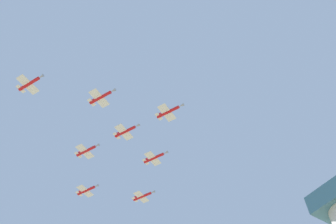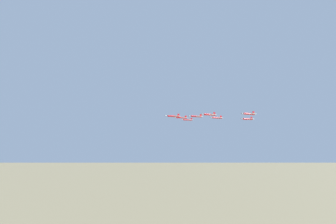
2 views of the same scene
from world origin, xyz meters
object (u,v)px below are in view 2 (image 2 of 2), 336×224
(jet_center_rear, at_px, (188,120))
(jet_starboard_trail, at_px, (247,119))
(jet_starboard_outer, at_px, (249,114))
(jet_port_inner, at_px, (209,115))
(jet_starboard_inner, at_px, (181,118))
(jet_port_outer, at_px, (196,116))
(jet_port_trail, at_px, (217,118))
(jet_lead, at_px, (173,116))

(jet_center_rear, height_order, jet_starboard_trail, jet_center_rear)
(jet_starboard_outer, bearing_deg, jet_port_inner, 45.00)
(jet_port_inner, bearing_deg, jet_starboard_inner, 0.00)
(jet_port_outer, bearing_deg, jet_port_trail, -90.00)
(jet_port_outer, relative_size, jet_starboard_outer, 1.00)
(jet_starboard_outer, relative_size, jet_port_trail, 1.00)
(jet_starboard_trail, bearing_deg, jet_port_outer, 62.24)
(jet_center_rear, height_order, jet_port_trail, jet_center_rear)
(jet_starboard_inner, relative_size, jet_port_trail, 1.00)
(jet_port_inner, height_order, jet_center_rear, jet_center_rear)
(jet_starboard_inner, xyz_separation_m, jet_starboard_outer, (41.98, -44.99, -0.83))
(jet_port_trail, relative_size, jet_starboard_trail, 1.00)
(jet_starboard_inner, height_order, jet_center_rear, jet_center_rear)
(jet_center_rear, bearing_deg, jet_starboard_outer, 180.00)
(jet_starboard_inner, bearing_deg, jet_port_outer, -174.29)
(jet_center_rear, relative_size, jet_port_trail, 1.00)
(jet_port_inner, relative_size, jet_center_rear, 1.00)
(jet_starboard_trail, bearing_deg, jet_center_rear, 18.43)
(jet_starboard_trail, bearing_deg, jet_port_trail, 38.66)
(jet_starboard_inner, distance_m, jet_center_rear, 27.52)
(jet_starboard_inner, xyz_separation_m, jet_center_rear, (9.60, 25.79, 0.11))
(jet_lead, bearing_deg, jet_starboard_outer, -135.00)
(jet_starboard_outer, distance_m, jet_port_trail, 39.12)
(jet_port_outer, xyz_separation_m, jet_center_rear, (-0.26, 42.68, 0.42))
(jet_starboard_inner, distance_m, jet_port_trail, 30.40)
(jet_port_inner, relative_size, jet_starboard_trail, 1.00)
(jet_port_inner, xyz_separation_m, jet_center_rear, (-6.59, 61.19, 0.73))
(jet_center_rear, bearing_deg, jet_port_inner, 161.57)
(jet_starboard_inner, height_order, jet_starboard_outer, jet_starboard_inner)
(jet_lead, height_order, jet_starboard_inner, jet_starboard_inner)
(jet_lead, relative_size, jet_starboard_trail, 1.00)
(jet_lead, bearing_deg, jet_port_inner, -135.00)
(jet_lead, xyz_separation_m, jet_starboard_outer, (51.59, -19.20, 0.29))
(jet_port_trail, bearing_deg, jet_port_outer, 90.00)
(jet_port_outer, distance_m, jet_starboard_trail, 41.84)
(jet_port_outer, distance_m, jet_port_trail, 21.41)
(jet_port_inner, height_order, jet_starboard_trail, jet_port_inner)
(jet_port_trail, distance_m, jet_starboard_trail, 24.99)
(jet_port_inner, height_order, jet_port_trail, jet_port_trail)
(jet_lead, distance_m, jet_port_trail, 42.82)
(jet_port_inner, bearing_deg, jet_starboard_trail, -90.00)
(jet_port_inner, relative_size, jet_starboard_inner, 1.00)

